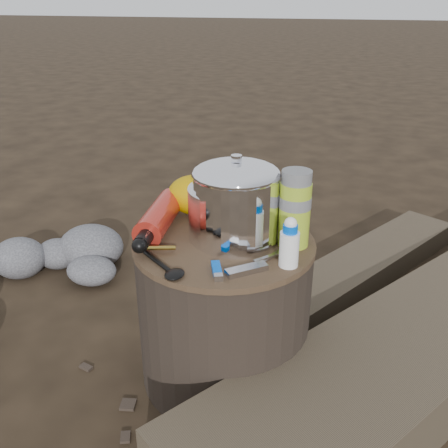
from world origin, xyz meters
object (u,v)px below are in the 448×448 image
(camping_pot, at_px, (236,201))
(fuel_bottle, at_px, (160,217))
(stump, at_px, (224,310))
(thermos, at_px, (295,209))
(travel_mug, at_px, (281,204))

(camping_pot, bearing_deg, fuel_bottle, -176.51)
(stump, height_order, thermos, thermos)
(camping_pot, relative_size, travel_mug, 2.00)
(camping_pot, distance_m, fuel_bottle, 0.22)
(thermos, relative_size, travel_mug, 1.81)
(stump, distance_m, fuel_bottle, 0.31)
(stump, relative_size, travel_mug, 4.35)
(stump, distance_m, travel_mug, 0.34)
(fuel_bottle, relative_size, travel_mug, 2.90)
(stump, xyz_separation_m, camping_pot, (0.03, 0.02, 0.32))
(camping_pot, xyz_separation_m, travel_mug, (0.08, 0.15, -0.05))
(fuel_bottle, height_order, thermos, thermos)
(fuel_bottle, height_order, travel_mug, travel_mug)
(camping_pot, height_order, thermos, camping_pot)
(stump, relative_size, fuel_bottle, 1.50)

